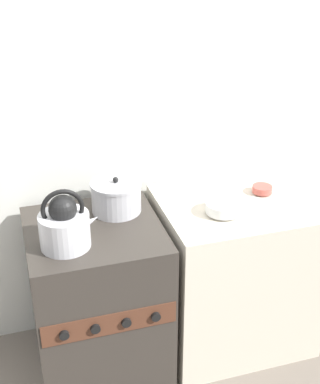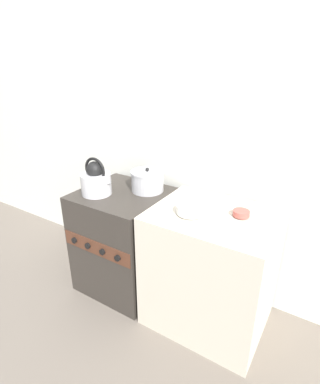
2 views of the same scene
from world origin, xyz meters
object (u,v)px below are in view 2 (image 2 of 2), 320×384
object	(u,v)px
stove	(124,240)
cooking_pot	(147,181)
enamel_bowl	(190,210)
small_ceramic_bowl	(241,213)
kettle	(96,180)

from	to	relation	value
stove	cooking_pot	bearing A→B (deg)	43.96
enamel_bowl	small_ceramic_bowl	bearing A→B (deg)	26.96
enamel_bowl	small_ceramic_bowl	world-z (taller)	enamel_bowl
kettle	small_ceramic_bowl	xyz separation A→B (m)	(1.02, 0.17, -0.06)
small_ceramic_bowl	kettle	bearing A→B (deg)	-170.72
stove	small_ceramic_bowl	world-z (taller)	small_ceramic_bowl
cooking_pot	enamel_bowl	world-z (taller)	cooking_pot
kettle	cooking_pot	distance (m)	0.37
kettle	cooking_pot	world-z (taller)	kettle
kettle	enamel_bowl	xyz separation A→B (m)	(0.75, 0.03, -0.05)
cooking_pot	stove	bearing A→B (deg)	-136.04
kettle	enamel_bowl	distance (m)	0.75
enamel_bowl	small_ceramic_bowl	xyz separation A→B (m)	(0.28, 0.14, -0.01)
stove	enamel_bowl	distance (m)	0.77
kettle	stove	bearing A→B (deg)	38.33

